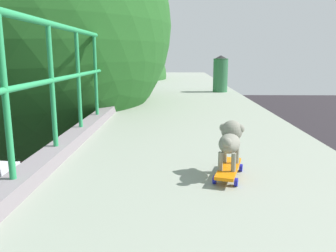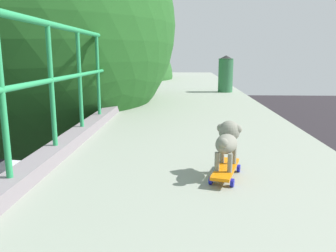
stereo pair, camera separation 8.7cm
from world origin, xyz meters
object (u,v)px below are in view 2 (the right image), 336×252
object	(u,v)px
toy_skateboard	(226,170)
litter_bin	(226,73)
small_dog	(228,139)
city_bus	(6,148)

from	to	relation	value
toy_skateboard	litter_bin	distance (m)	6.39
small_dog	toy_skateboard	bearing A→B (deg)	-104.81
small_dog	litter_bin	world-z (taller)	litter_bin
city_bus	litter_bin	bearing A→B (deg)	-39.77
small_dog	litter_bin	size ratio (longest dim) A/B	0.45
litter_bin	small_dog	bearing A→B (deg)	-96.61
city_bus	toy_skateboard	size ratio (longest dim) A/B	21.03
toy_skateboard	small_dog	bearing A→B (deg)	75.19
small_dog	litter_bin	xyz separation A→B (m)	(0.73, 6.28, 0.18)
toy_skateboard	litter_bin	size ratio (longest dim) A/B	0.59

